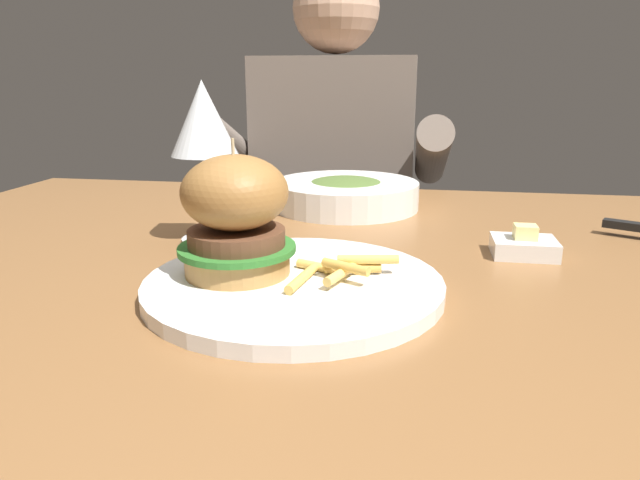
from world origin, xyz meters
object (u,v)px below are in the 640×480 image
Objects in this scene: main_plate at (294,285)px; wine_glass at (204,123)px; soup_bowl at (346,193)px; burger_sandwich at (236,215)px; butter_dish at (524,246)px; diner_person at (334,237)px.

main_plate is 0.25m from wine_glass.
wine_glass reaches higher than soup_bowl.
wine_glass is (-0.14, 0.16, 0.14)m from main_plate.
butter_dish is at bearing 27.31° from burger_sandwich.
burger_sandwich is at bearing -88.53° from diner_person.
diner_person reaches higher than butter_dish.
butter_dish is (0.29, 0.15, -0.06)m from burger_sandwich.
burger_sandwich is 0.37m from soup_bowl.
diner_person is (-0.08, 0.82, -0.18)m from main_plate.
main_plate is 0.28m from butter_dish.
wine_glass reaches higher than main_plate.
diner_person is at bearing 115.15° from butter_dish.
burger_sandwich is 0.85m from diner_person.
soup_bowl is (0.00, 0.37, 0.02)m from main_plate.
diner_person is (0.06, 0.66, -0.32)m from wine_glass.
wine_glass reaches higher than butter_dish.
diner_person reaches higher than wine_glass.
wine_glass is at bearing -123.92° from soup_bowl.
burger_sandwich reaches higher than main_plate.
wine_glass is at bearing 179.96° from butter_dish.
burger_sandwich is at bearing -152.69° from butter_dish.
burger_sandwich is 1.83× the size of butter_dish.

